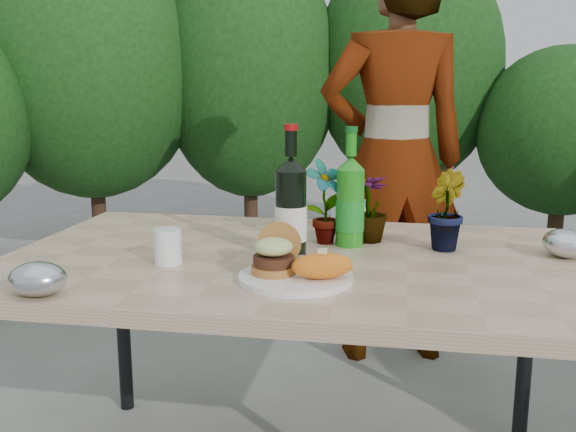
% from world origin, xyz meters
% --- Properties ---
extents(patio_table, '(1.60, 1.00, 0.75)m').
position_xyz_m(patio_table, '(0.00, 0.00, 0.69)').
color(patio_table, tan).
rests_on(patio_table, ground).
extents(shrub_hedge, '(6.76, 5.06, 2.19)m').
position_xyz_m(shrub_hedge, '(-0.03, 1.80, 1.15)').
color(shrub_hedge, '#382316').
rests_on(shrub_hedge, ground).
extents(dinner_plate, '(0.28, 0.28, 0.01)m').
position_xyz_m(dinner_plate, '(0.04, -0.22, 0.76)').
color(dinner_plate, white).
rests_on(dinner_plate, patio_table).
extents(burger_stack, '(0.11, 0.16, 0.11)m').
position_xyz_m(burger_stack, '(-0.01, -0.20, 0.81)').
color(burger_stack, '#B7722D').
rests_on(burger_stack, dinner_plate).
extents(sweet_potato, '(0.17, 0.12, 0.06)m').
position_xyz_m(sweet_potato, '(0.11, -0.24, 0.80)').
color(sweet_potato, orange).
rests_on(sweet_potato, dinner_plate).
extents(grilled_veg, '(0.08, 0.05, 0.03)m').
position_xyz_m(grilled_veg, '(0.06, -0.13, 0.78)').
color(grilled_veg, olive).
rests_on(grilled_veg, dinner_plate).
extents(wine_bottle, '(0.09, 0.09, 0.37)m').
position_xyz_m(wine_bottle, '(-0.00, -0.01, 0.88)').
color(wine_bottle, black).
rests_on(wine_bottle, patio_table).
extents(sparkling_water, '(0.08, 0.08, 0.35)m').
position_xyz_m(sparkling_water, '(0.14, 0.15, 0.88)').
color(sparkling_water, '#1F8418').
rests_on(sparkling_water, patio_table).
extents(plastic_cup, '(0.07, 0.07, 0.09)m').
position_xyz_m(plastic_cup, '(-0.31, -0.14, 0.80)').
color(plastic_cup, white).
rests_on(plastic_cup, patio_table).
extents(seedling_left, '(0.16, 0.16, 0.26)m').
position_xyz_m(seedling_left, '(0.07, 0.16, 0.88)').
color(seedling_left, '#26561D').
rests_on(seedling_left, patio_table).
extents(seedling_mid, '(0.13, 0.15, 0.23)m').
position_xyz_m(seedling_mid, '(0.42, 0.16, 0.86)').
color(seedling_mid, '#2B6121').
rests_on(seedling_mid, patio_table).
extents(seedling_right, '(0.16, 0.16, 0.20)m').
position_xyz_m(seedling_right, '(0.20, 0.21, 0.85)').
color(seedling_right, '#2D5D1F').
rests_on(seedling_right, patio_table).
extents(blue_bowl, '(0.16, 0.16, 0.10)m').
position_xyz_m(blue_bowl, '(0.13, 0.33, 0.80)').
color(blue_bowl, white).
rests_on(blue_bowl, patio_table).
extents(foil_packet_left, '(0.14, 0.12, 0.08)m').
position_xyz_m(foil_packet_left, '(-0.51, -0.44, 0.79)').
color(foil_packet_left, '#B2B4B9').
rests_on(foil_packet_left, patio_table).
extents(foil_packet_right, '(0.15, 0.17, 0.08)m').
position_xyz_m(foil_packet_right, '(0.74, 0.12, 0.79)').
color(foil_packet_right, silver).
rests_on(foil_packet_right, patio_table).
extents(person, '(0.75, 0.60, 1.80)m').
position_xyz_m(person, '(0.25, 1.11, 0.90)').
color(person, '#A67353').
rests_on(person, ground).
extents(terracotta_pot, '(0.17, 0.17, 0.14)m').
position_xyz_m(terracotta_pot, '(-1.85, 1.96, 0.07)').
color(terracotta_pot, '#AE462C').
rests_on(terracotta_pot, ground).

